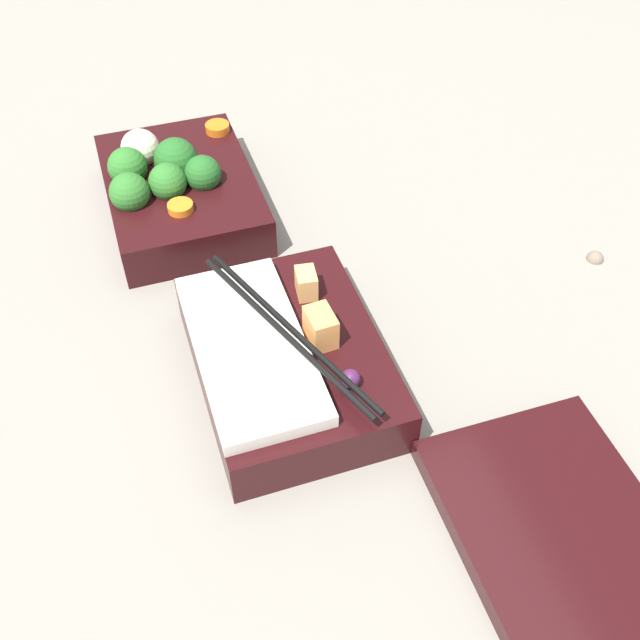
% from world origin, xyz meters
% --- Properties ---
extents(ground_plane, '(3.00, 3.00, 0.00)m').
position_xyz_m(ground_plane, '(0.00, 0.00, 0.00)').
color(ground_plane, gray).
extents(bento_tray_vegetable, '(0.20, 0.14, 0.08)m').
position_xyz_m(bento_tray_vegetable, '(-0.14, -0.03, 0.03)').
color(bento_tray_vegetable, black).
rests_on(bento_tray_vegetable, ground_plane).
extents(bento_tray_rice, '(0.20, 0.14, 0.07)m').
position_xyz_m(bento_tray_rice, '(0.11, 0.01, 0.03)').
color(bento_tray_rice, black).
rests_on(bento_tray_rice, ground_plane).
extents(bento_lid, '(0.19, 0.14, 0.02)m').
position_xyz_m(bento_lid, '(0.30, 0.15, 0.01)').
color(bento_lid, black).
rests_on(bento_lid, ground_plane).
extents(pebble_2, '(0.02, 0.02, 0.02)m').
position_xyz_m(pebble_2, '(0.06, 0.33, 0.00)').
color(pebble_2, '#7A6B5B').
rests_on(pebble_2, ground_plane).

